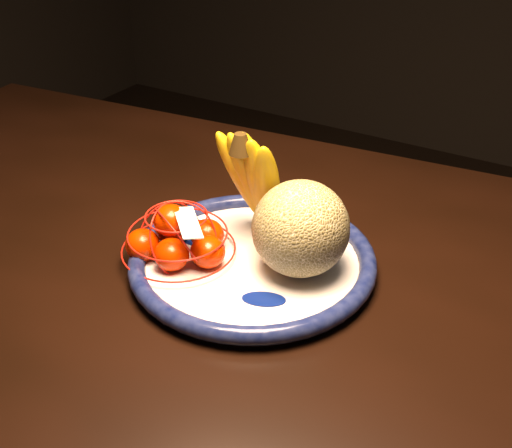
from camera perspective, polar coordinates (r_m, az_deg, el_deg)
The scene contains 6 objects.
dining_table at distance 1.01m, azimuth -6.25°, elevation -6.40°, with size 1.62×1.07×0.77m.
fruit_bowl at distance 0.91m, azimuth -0.32°, elevation -3.28°, with size 0.35×0.35×0.03m.
cantaloupe at distance 0.86m, azimuth 3.98°, elevation -0.41°, with size 0.13×0.13×0.13m, color olive.
banana_bunch at distance 0.92m, azimuth 0.05°, elevation 4.10°, with size 0.13×0.12×0.19m.
mandarin_bag at distance 0.91m, azimuth -6.90°, elevation -1.34°, with size 0.19×0.19×0.10m.
price_tag at distance 0.87m, azimuth -6.06°, elevation 0.12°, with size 0.07×0.03×0.00m, color white.
Camera 1 is at (0.53, -0.60, 1.31)m, focal length 45.00 mm.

